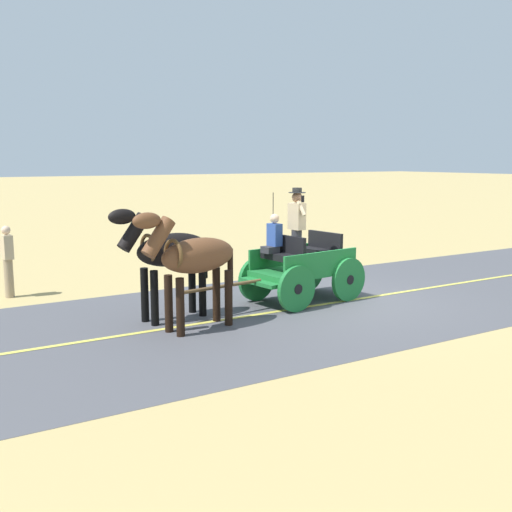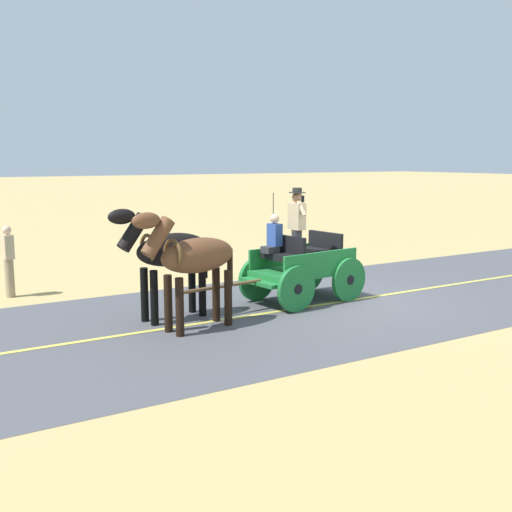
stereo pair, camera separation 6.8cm
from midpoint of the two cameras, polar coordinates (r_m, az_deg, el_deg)
The scene contains 7 objects.
ground_plane at distance 13.47m, azimuth 8.17°, elevation -4.25°, with size 200.00×200.00×0.00m, color tan.
road_surface at distance 13.47m, azimuth 8.17°, elevation -4.23°, with size 6.40×160.00×0.01m, color #4C4C51.
road_centre_stripe at distance 13.47m, azimuth 8.17°, elevation -4.21°, with size 0.12×160.00×0.00m, color #DBCC4C.
horse_drawn_carriage at distance 13.22m, azimuth 4.03°, elevation -0.82°, with size 1.71×4.51×2.50m.
horse_near_side at distance 10.96m, azimuth -6.08°, elevation -0.23°, with size 0.83×2.15×2.21m.
horse_off_side at distance 11.71m, azimuth -8.43°, elevation 0.33°, with size 0.79×2.15×2.21m.
pedestrian_walking at distance 14.66m, azimuth -22.46°, elevation -0.31°, with size 0.34×0.24×1.63m.
Camera 1 is at (-10.08, 8.39, 3.10)m, focal length 42.48 mm.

